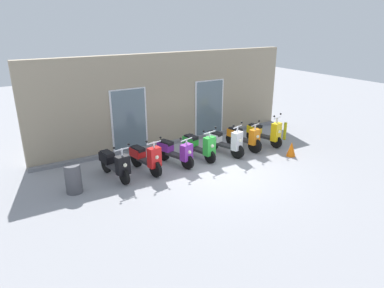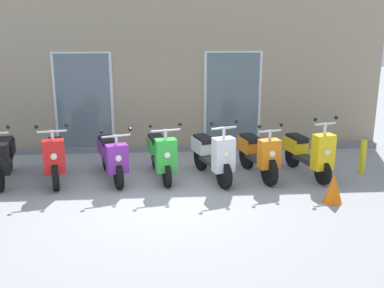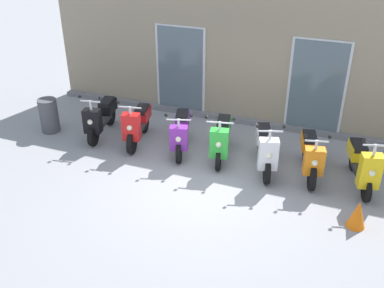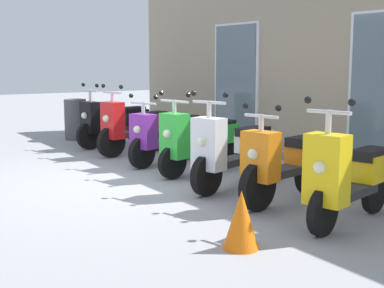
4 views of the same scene
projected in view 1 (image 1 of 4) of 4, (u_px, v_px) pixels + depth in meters
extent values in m
plane|color=#939399|center=(218.00, 171.00, 10.99)|extent=(40.00, 40.00, 0.00)
cube|color=gray|center=(169.00, 99.00, 13.03)|extent=(10.39, 0.30, 3.43)
cube|color=slate|center=(173.00, 142.00, 13.38)|extent=(10.39, 0.20, 0.12)
cube|color=silver|center=(129.00, 121.00, 12.25)|extent=(1.33, 0.04, 2.30)
cube|color=slate|center=(130.00, 121.00, 12.23)|extent=(1.21, 0.02, 2.22)
cube|color=silver|center=(209.00, 109.00, 13.91)|extent=(1.33, 0.04, 2.30)
cube|color=slate|center=(209.00, 109.00, 13.89)|extent=(1.21, 0.02, 2.22)
cylinder|color=black|center=(124.00, 176.00, 10.01)|extent=(0.18, 0.51, 0.50)
cylinder|color=black|center=(106.00, 165.00, 10.80)|extent=(0.18, 0.51, 0.50)
cube|color=#2D2D30|center=(115.00, 167.00, 10.37)|extent=(0.37, 0.72, 0.09)
cube|color=black|center=(123.00, 165.00, 9.92)|extent=(0.42, 0.30, 0.56)
sphere|color=#F2EFCC|center=(125.00, 165.00, 9.82)|extent=(0.12, 0.12, 0.12)
cube|color=black|center=(107.00, 157.00, 10.63)|extent=(0.38, 0.56, 0.28)
cube|color=black|center=(107.00, 154.00, 10.55)|extent=(0.34, 0.52, 0.11)
cylinder|color=silver|center=(122.00, 153.00, 9.80)|extent=(0.06, 0.06, 0.24)
cylinder|color=silver|center=(122.00, 149.00, 9.76)|extent=(0.46, 0.11, 0.04)
sphere|color=black|center=(129.00, 144.00, 9.87)|extent=(0.07, 0.07, 0.07)
sphere|color=black|center=(114.00, 148.00, 9.58)|extent=(0.07, 0.07, 0.07)
cylinder|color=black|center=(156.00, 169.00, 10.49)|extent=(0.21, 0.53, 0.52)
cylinder|color=black|center=(136.00, 159.00, 11.22)|extent=(0.21, 0.53, 0.52)
cube|color=#2D2D30|center=(145.00, 161.00, 10.82)|extent=(0.38, 0.69, 0.09)
cube|color=red|center=(154.00, 157.00, 10.39)|extent=(0.42, 0.31, 0.61)
sphere|color=#F2EFCC|center=(157.00, 157.00, 10.29)|extent=(0.12, 0.12, 0.12)
cube|color=red|center=(137.00, 152.00, 11.06)|extent=(0.39, 0.57, 0.28)
cube|color=black|center=(138.00, 149.00, 10.98)|extent=(0.35, 0.52, 0.11)
cylinder|color=silver|center=(154.00, 145.00, 10.26)|extent=(0.06, 0.06, 0.20)
cylinder|color=silver|center=(154.00, 143.00, 10.23)|extent=(0.50, 0.13, 0.04)
sphere|color=black|center=(160.00, 138.00, 10.36)|extent=(0.07, 0.07, 0.07)
sphere|color=black|center=(147.00, 141.00, 10.04)|extent=(0.07, 0.07, 0.07)
cylinder|color=black|center=(187.00, 162.00, 11.05)|extent=(0.24, 0.49, 0.48)
cylinder|color=black|center=(163.00, 154.00, 11.73)|extent=(0.24, 0.49, 0.48)
cube|color=#2D2D30|center=(175.00, 155.00, 11.35)|extent=(0.45, 0.73, 0.09)
cube|color=purple|center=(186.00, 152.00, 10.96)|extent=(0.43, 0.34, 0.52)
sphere|color=#F2EFCC|center=(190.00, 152.00, 10.87)|extent=(0.12, 0.12, 0.12)
cube|color=purple|center=(165.00, 146.00, 11.57)|extent=(0.44, 0.59, 0.28)
cube|color=black|center=(166.00, 143.00, 11.49)|extent=(0.39, 0.54, 0.11)
cylinder|color=silver|center=(186.00, 142.00, 10.84)|extent=(0.06, 0.06, 0.20)
cylinder|color=silver|center=(186.00, 140.00, 10.82)|extent=(0.51, 0.19, 0.04)
sphere|color=black|center=(192.00, 135.00, 10.97)|extent=(0.07, 0.07, 0.07)
sphere|color=black|center=(181.00, 139.00, 10.60)|extent=(0.07, 0.07, 0.07)
cylinder|color=black|center=(210.00, 157.00, 11.50)|extent=(0.18, 0.47, 0.46)
cylinder|color=black|center=(189.00, 149.00, 12.23)|extent=(0.18, 0.47, 0.46)
cube|color=#2D2D30|center=(199.00, 150.00, 11.83)|extent=(0.39, 0.70, 0.09)
cube|color=green|center=(209.00, 146.00, 11.40)|extent=(0.42, 0.31, 0.62)
sphere|color=#F2EFCC|center=(212.00, 146.00, 11.30)|extent=(0.12, 0.12, 0.12)
cube|color=green|center=(190.00, 141.00, 12.06)|extent=(0.40, 0.57, 0.28)
cube|color=black|center=(191.00, 137.00, 11.98)|extent=(0.35, 0.52, 0.11)
cylinder|color=silver|center=(210.00, 135.00, 11.27)|extent=(0.06, 0.06, 0.21)
cylinder|color=silver|center=(210.00, 132.00, 11.24)|extent=(0.54, 0.15, 0.04)
sphere|color=black|center=(216.00, 128.00, 11.38)|extent=(0.07, 0.07, 0.07)
sphere|color=black|center=(204.00, 131.00, 11.03)|extent=(0.07, 0.07, 0.07)
cylinder|color=black|center=(237.00, 151.00, 11.90)|extent=(0.25, 0.51, 0.51)
cylinder|color=black|center=(212.00, 144.00, 12.59)|extent=(0.25, 0.51, 0.51)
cube|color=#2D2D30|center=(224.00, 145.00, 12.21)|extent=(0.46, 0.74, 0.09)
cube|color=white|center=(237.00, 141.00, 11.79)|extent=(0.43, 0.34, 0.63)
sphere|color=#F2EFCC|center=(240.00, 141.00, 11.70)|extent=(0.12, 0.12, 0.12)
cube|color=white|center=(214.00, 137.00, 12.43)|extent=(0.44, 0.59, 0.28)
cube|color=black|center=(215.00, 134.00, 12.36)|extent=(0.39, 0.54, 0.11)
cylinder|color=silver|center=(237.00, 129.00, 11.65)|extent=(0.06, 0.06, 0.22)
cylinder|color=silver|center=(238.00, 127.00, 11.62)|extent=(0.47, 0.18, 0.04)
sphere|color=black|center=(242.00, 122.00, 11.76)|extent=(0.07, 0.07, 0.07)
sphere|color=black|center=(234.00, 126.00, 11.42)|extent=(0.07, 0.07, 0.07)
cylinder|color=black|center=(255.00, 146.00, 12.39)|extent=(0.23, 0.55, 0.54)
cylinder|color=black|center=(232.00, 139.00, 13.09)|extent=(0.23, 0.55, 0.54)
cube|color=#2D2D30|center=(243.00, 140.00, 12.70)|extent=(0.40, 0.69, 0.09)
cube|color=orange|center=(254.00, 137.00, 12.30)|extent=(0.43, 0.32, 0.54)
sphere|color=#F2EFCC|center=(258.00, 137.00, 12.20)|extent=(0.12, 0.12, 0.12)
cube|color=orange|center=(234.00, 133.00, 12.93)|extent=(0.41, 0.58, 0.28)
cube|color=black|center=(235.00, 130.00, 12.86)|extent=(0.36, 0.53, 0.11)
cylinder|color=silver|center=(255.00, 127.00, 12.18)|extent=(0.06, 0.06, 0.21)
cylinder|color=silver|center=(255.00, 125.00, 12.15)|extent=(0.44, 0.14, 0.04)
sphere|color=black|center=(259.00, 121.00, 12.27)|extent=(0.07, 0.07, 0.07)
sphere|color=black|center=(252.00, 124.00, 11.98)|extent=(0.07, 0.07, 0.07)
cylinder|color=black|center=(276.00, 142.00, 12.87)|extent=(0.20, 0.47, 0.46)
cylinder|color=black|center=(252.00, 136.00, 13.57)|extent=(0.20, 0.47, 0.46)
cube|color=#2D2D30|center=(264.00, 136.00, 13.19)|extent=(0.43, 0.72, 0.09)
cube|color=yellow|center=(276.00, 132.00, 12.76)|extent=(0.43, 0.33, 0.67)
sphere|color=#F2EFCC|center=(279.00, 132.00, 12.66)|extent=(0.12, 0.12, 0.12)
cube|color=yellow|center=(254.00, 129.00, 13.41)|extent=(0.43, 0.58, 0.28)
cube|color=black|center=(255.00, 126.00, 13.34)|extent=(0.38, 0.53, 0.11)
cylinder|color=silver|center=(277.00, 120.00, 12.61)|extent=(0.06, 0.06, 0.24)
cylinder|color=silver|center=(277.00, 118.00, 12.58)|extent=(0.44, 0.15, 0.04)
sphere|color=black|center=(281.00, 114.00, 12.69)|extent=(0.07, 0.07, 0.07)
sphere|color=black|center=(274.00, 116.00, 12.39)|extent=(0.07, 0.07, 0.07)
cylinder|color=#4C4C51|center=(73.00, 179.00, 9.49)|extent=(0.45, 0.45, 0.83)
cylinder|color=yellow|center=(285.00, 131.00, 13.76)|extent=(0.12, 0.12, 0.70)
cone|color=orange|center=(291.00, 149.00, 12.10)|extent=(0.32, 0.32, 0.52)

